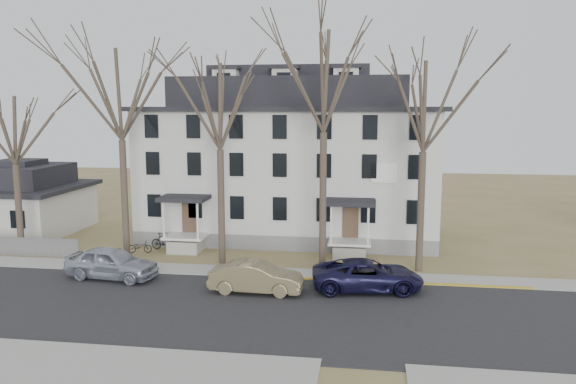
% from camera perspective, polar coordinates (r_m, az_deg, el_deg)
% --- Properties ---
extents(ground, '(120.00, 120.00, 0.00)m').
position_cam_1_polar(ground, '(23.97, -0.96, -13.94)').
color(ground, olive).
rests_on(ground, ground).
extents(main_road, '(120.00, 10.00, 0.04)m').
position_cam_1_polar(main_road, '(25.80, -0.23, -12.26)').
color(main_road, '#27272A').
rests_on(main_road, ground).
extents(far_sidewalk, '(120.00, 2.00, 0.08)m').
position_cam_1_polar(far_sidewalk, '(31.44, 1.39, -8.42)').
color(far_sidewalk, '#A09F97').
rests_on(far_sidewalk, ground).
extents(near_sidewalk_left, '(20.00, 5.00, 0.08)m').
position_cam_1_polar(near_sidewalk_left, '(22.39, -24.83, -16.43)').
color(near_sidewalk_left, '#A09F97').
rests_on(near_sidewalk_left, ground).
extents(yellow_curb, '(14.00, 0.25, 0.06)m').
position_cam_1_polar(yellow_curb, '(30.41, 10.70, -9.16)').
color(yellow_curb, gold).
rests_on(yellow_curb, ground).
extents(boarding_house, '(20.80, 12.36, 12.05)m').
position_cam_1_polar(boarding_house, '(40.38, 0.28, 3.15)').
color(boarding_house, slate).
rests_on(boarding_house, ground).
extents(small_house, '(8.70, 8.70, 5.00)m').
position_cam_1_polar(small_house, '(46.19, -25.49, -0.92)').
color(small_house, beige).
rests_on(small_house, ground).
extents(tree_far_left, '(8.40, 8.40, 13.72)m').
position_cam_1_polar(tree_far_left, '(34.87, -16.72, 10.12)').
color(tree_far_left, '#473B31').
rests_on(tree_far_left, ground).
extents(tree_mid_left, '(7.80, 7.80, 12.74)m').
position_cam_1_polar(tree_mid_left, '(32.80, -6.98, 9.23)').
color(tree_mid_left, '#473B31').
rests_on(tree_mid_left, ground).
extents(tree_center, '(9.00, 9.00, 14.70)m').
position_cam_1_polar(tree_center, '(31.83, 3.69, 11.97)').
color(tree_center, '#473B31').
rests_on(tree_center, ground).
extents(tree_mid_right, '(7.80, 7.80, 12.74)m').
position_cam_1_polar(tree_mid_right, '(31.80, 13.71, 9.08)').
color(tree_mid_right, '#473B31').
rests_on(tree_mid_right, ground).
extents(tree_bungalow, '(6.60, 6.60, 10.78)m').
position_cam_1_polar(tree_bungalow, '(38.32, -26.17, 6.10)').
color(tree_bungalow, '#473B31').
rests_on(tree_bungalow, ground).
extents(car_silver, '(5.26, 2.65, 1.72)m').
position_cam_1_polar(car_silver, '(31.94, -17.48, -6.94)').
color(car_silver, '#A2A8B7').
rests_on(car_silver, ground).
extents(car_tan, '(4.70, 1.73, 1.54)m').
position_cam_1_polar(car_tan, '(28.34, -3.25, -8.71)').
color(car_tan, olive).
rests_on(car_tan, ground).
extents(car_navy, '(5.86, 3.27, 1.55)m').
position_cam_1_polar(car_navy, '(28.89, 8.08, -8.43)').
color(car_navy, '#141333').
rests_on(car_navy, ground).
extents(bicycle_left, '(1.61, 0.82, 0.81)m').
position_cam_1_polar(bicycle_left, '(37.04, -14.82, -5.44)').
color(bicycle_left, black).
rests_on(bicycle_left, ground).
extents(bicycle_right, '(1.90, 0.80, 1.11)m').
position_cam_1_polar(bicycle_right, '(37.35, -12.48, -5.01)').
color(bicycle_right, black).
rests_on(bicycle_right, ground).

